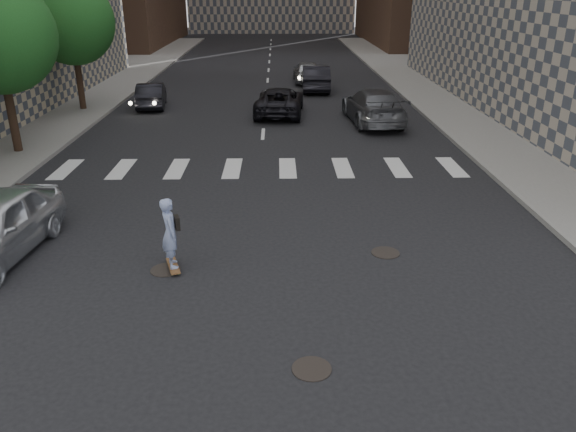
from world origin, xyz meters
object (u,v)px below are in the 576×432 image
(traffic_car_a, at_px, (151,95))
(traffic_car_e, at_px, (316,78))
(traffic_car_c, at_px, (280,101))
(traffic_car_b, at_px, (373,106))
(traffic_car_d, at_px, (307,72))
(tree_c, at_px, (73,17))
(skateboarder, at_px, (170,233))

(traffic_car_a, height_order, traffic_car_e, traffic_car_e)
(traffic_car_a, bearing_deg, traffic_car_c, 156.43)
(traffic_car_b, relative_size, traffic_car_d, 1.29)
(traffic_car_b, bearing_deg, traffic_car_e, -80.43)
(traffic_car_e, bearing_deg, traffic_car_c, 73.55)
(tree_c, height_order, traffic_car_d, tree_c)
(traffic_car_d, bearing_deg, traffic_car_e, 96.68)
(skateboarder, bearing_deg, traffic_car_d, 62.47)
(traffic_car_b, bearing_deg, tree_c, -15.88)
(traffic_car_a, height_order, traffic_car_b, traffic_car_b)
(traffic_car_a, distance_m, traffic_car_d, 11.87)
(traffic_car_c, relative_size, traffic_car_e, 1.05)
(traffic_car_a, distance_m, traffic_car_c, 7.17)
(tree_c, height_order, traffic_car_a, tree_c)
(traffic_car_c, distance_m, traffic_car_d, 10.18)
(skateboarder, bearing_deg, tree_c, 95.10)
(traffic_car_c, bearing_deg, traffic_car_b, 160.92)
(tree_c, distance_m, traffic_car_a, 5.27)
(traffic_car_e, bearing_deg, traffic_car_d, -80.63)
(traffic_car_a, xyz_separation_m, traffic_car_e, (9.18, 4.96, 0.12))
(skateboarder, distance_m, traffic_car_c, 16.93)
(traffic_car_b, height_order, traffic_car_c, traffic_car_b)
(skateboarder, relative_size, traffic_car_b, 0.32)
(tree_c, xyz_separation_m, skateboarder, (7.63, -17.87, -3.72))
(traffic_car_b, distance_m, traffic_car_d, 12.21)
(traffic_car_c, xyz_separation_m, traffic_car_e, (2.29, 6.96, 0.09))
(traffic_car_c, bearing_deg, skateboarder, 85.68)
(tree_c, relative_size, traffic_car_d, 1.53)
(skateboarder, relative_size, traffic_car_e, 0.38)
(traffic_car_a, distance_m, traffic_car_b, 12.00)
(traffic_car_a, relative_size, traffic_car_e, 0.84)
(skateboarder, relative_size, traffic_car_a, 0.45)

